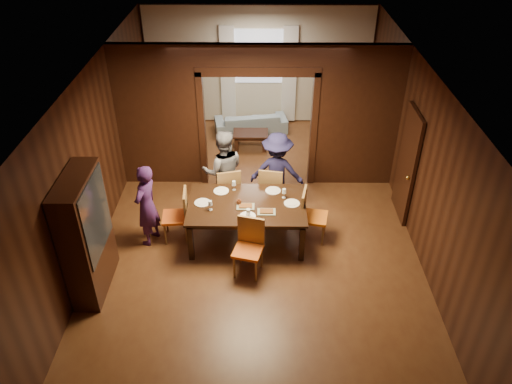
{
  "coord_description": "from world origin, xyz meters",
  "views": [
    {
      "loc": [
        0.05,
        -7.25,
        5.67
      ],
      "look_at": [
        -0.02,
        -0.4,
        1.05
      ],
      "focal_mm": 35.0,
      "sensor_mm": 36.0,
      "label": 1
    }
  ],
  "objects_px": {
    "chair_far_l": "(228,189)",
    "sofa": "(251,122)",
    "person_grey": "(223,171)",
    "person_navy": "(277,172)",
    "chair_right": "(314,216)",
    "chair_left": "(175,215)",
    "chair_near": "(248,249)",
    "dining_table": "(247,221)",
    "person_purple": "(147,206)",
    "coffee_table": "(251,140)",
    "hutch": "(86,235)",
    "chair_far_r": "(272,188)"
  },
  "relations": [
    {
      "from": "coffee_table",
      "to": "chair_left",
      "type": "xyz_separation_m",
      "value": [
        -1.25,
        -3.32,
        0.28
      ]
    },
    {
      "from": "chair_left",
      "to": "chair_near",
      "type": "distance_m",
      "value": 1.56
    },
    {
      "from": "chair_near",
      "to": "chair_left",
      "type": "bearing_deg",
      "value": 159.9
    },
    {
      "from": "person_navy",
      "to": "chair_far_r",
      "type": "distance_m",
      "value": 0.33
    },
    {
      "from": "chair_far_r",
      "to": "hutch",
      "type": "relative_size",
      "value": 0.48
    },
    {
      "from": "person_purple",
      "to": "hutch",
      "type": "relative_size",
      "value": 0.76
    },
    {
      "from": "coffee_table",
      "to": "person_navy",
      "type": "bearing_deg",
      "value": -76.98
    },
    {
      "from": "person_navy",
      "to": "hutch",
      "type": "height_order",
      "value": "hutch"
    },
    {
      "from": "chair_right",
      "to": "chair_far_r",
      "type": "xyz_separation_m",
      "value": [
        -0.72,
        0.87,
        0.0
      ]
    },
    {
      "from": "dining_table",
      "to": "chair_near",
      "type": "xyz_separation_m",
      "value": [
        0.04,
        -0.86,
        0.1
      ]
    },
    {
      "from": "chair_right",
      "to": "chair_far_r",
      "type": "distance_m",
      "value": 1.14
    },
    {
      "from": "person_purple",
      "to": "dining_table",
      "type": "xyz_separation_m",
      "value": [
        1.7,
        0.06,
        -0.38
      ]
    },
    {
      "from": "chair_near",
      "to": "person_navy",
      "type": "bearing_deg",
      "value": 89.35
    },
    {
      "from": "chair_right",
      "to": "chair_near",
      "type": "relative_size",
      "value": 1.0
    },
    {
      "from": "person_grey",
      "to": "hutch",
      "type": "height_order",
      "value": "hutch"
    },
    {
      "from": "person_purple",
      "to": "hutch",
      "type": "height_order",
      "value": "hutch"
    },
    {
      "from": "dining_table",
      "to": "coffee_table",
      "type": "bearing_deg",
      "value": 89.97
    },
    {
      "from": "person_navy",
      "to": "chair_right",
      "type": "relative_size",
      "value": 1.61
    },
    {
      "from": "chair_right",
      "to": "hutch",
      "type": "bearing_deg",
      "value": 120.42
    },
    {
      "from": "sofa",
      "to": "chair_far_l",
      "type": "relative_size",
      "value": 1.8
    },
    {
      "from": "hutch",
      "to": "chair_far_l",
      "type": "bearing_deg",
      "value": 46.08
    },
    {
      "from": "chair_far_r",
      "to": "coffee_table",
      "type": "bearing_deg",
      "value": -69.43
    },
    {
      "from": "sofa",
      "to": "chair_near",
      "type": "relative_size",
      "value": 1.8
    },
    {
      "from": "sofa",
      "to": "chair_far_l",
      "type": "distance_m",
      "value": 3.33
    },
    {
      "from": "person_purple",
      "to": "person_navy",
      "type": "bearing_deg",
      "value": 136.01
    },
    {
      "from": "chair_far_l",
      "to": "sofa",
      "type": "bearing_deg",
      "value": -109.97
    },
    {
      "from": "dining_table",
      "to": "coffee_table",
      "type": "relative_size",
      "value": 2.51
    },
    {
      "from": "person_grey",
      "to": "chair_left",
      "type": "relative_size",
      "value": 1.69
    },
    {
      "from": "person_navy",
      "to": "chair_right",
      "type": "height_order",
      "value": "person_navy"
    },
    {
      "from": "person_grey",
      "to": "dining_table",
      "type": "relative_size",
      "value": 0.82
    },
    {
      "from": "dining_table",
      "to": "chair_far_l",
      "type": "xyz_separation_m",
      "value": [
        -0.38,
        0.87,
        0.1
      ]
    },
    {
      "from": "person_purple",
      "to": "chair_far_l",
      "type": "distance_m",
      "value": 1.64
    },
    {
      "from": "chair_near",
      "to": "hutch",
      "type": "height_order",
      "value": "hutch"
    },
    {
      "from": "coffee_table",
      "to": "chair_far_r",
      "type": "bearing_deg",
      "value": -79.54
    },
    {
      "from": "chair_far_l",
      "to": "person_purple",
      "type": "bearing_deg",
      "value": 22.07
    },
    {
      "from": "sofa",
      "to": "person_purple",
      "type": "bearing_deg",
      "value": 58.84
    },
    {
      "from": "person_grey",
      "to": "chair_left",
      "type": "xyz_separation_m",
      "value": [
        -0.8,
        -0.93,
        -0.34
      ]
    },
    {
      "from": "dining_table",
      "to": "chair_left",
      "type": "distance_m",
      "value": 1.26
    },
    {
      "from": "person_purple",
      "to": "chair_right",
      "type": "height_order",
      "value": "person_purple"
    },
    {
      "from": "chair_left",
      "to": "chair_far_l",
      "type": "relative_size",
      "value": 1.0
    },
    {
      "from": "coffee_table",
      "to": "chair_left",
      "type": "distance_m",
      "value": 3.56
    },
    {
      "from": "person_grey",
      "to": "person_navy",
      "type": "bearing_deg",
      "value": 175.66
    },
    {
      "from": "person_purple",
      "to": "dining_table",
      "type": "distance_m",
      "value": 1.74
    },
    {
      "from": "person_navy",
      "to": "coffee_table",
      "type": "bearing_deg",
      "value": -69.24
    },
    {
      "from": "person_grey",
      "to": "coffee_table",
      "type": "relative_size",
      "value": 2.05
    },
    {
      "from": "person_purple",
      "to": "person_navy",
      "type": "relative_size",
      "value": 0.97
    },
    {
      "from": "person_grey",
      "to": "sofa",
      "type": "relative_size",
      "value": 0.94
    },
    {
      "from": "person_navy",
      "to": "chair_right",
      "type": "distance_m",
      "value": 1.2
    },
    {
      "from": "coffee_table",
      "to": "chair_left",
      "type": "relative_size",
      "value": 0.82
    },
    {
      "from": "dining_table",
      "to": "person_purple",
      "type": "bearing_deg",
      "value": -177.83
    }
  ]
}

